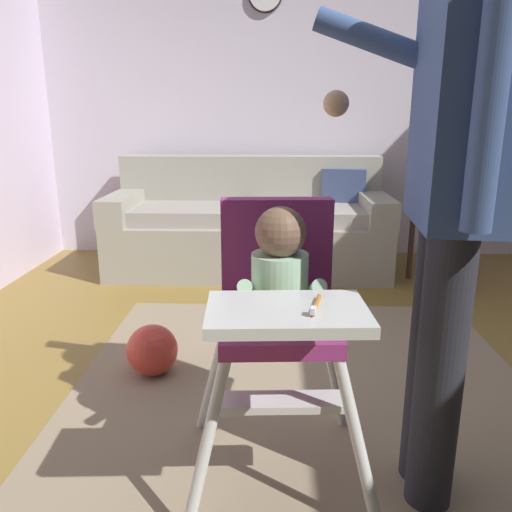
# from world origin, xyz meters

# --- Properties ---
(ground) EXTENTS (6.04, 6.48, 0.10)m
(ground) POSITION_xyz_m (0.00, 0.00, -0.05)
(ground) COLOR olive
(wall_far) EXTENTS (5.24, 0.06, 2.66)m
(wall_far) POSITION_xyz_m (0.00, 2.47, 1.33)
(wall_far) COLOR silver
(wall_far) RESTS_ON ground
(area_rug) EXTENTS (2.03, 2.24, 0.01)m
(area_rug) POSITION_xyz_m (-0.19, -0.01, 0.00)
(area_rug) COLOR gray
(area_rug) RESTS_ON ground
(couch) EXTENTS (2.11, 0.86, 0.86)m
(couch) POSITION_xyz_m (-0.50, 1.95, 0.33)
(couch) COLOR #999789
(couch) RESTS_ON ground
(high_chair) EXTENTS (0.64, 0.75, 0.93)m
(high_chair) POSITION_xyz_m (-0.30, -0.48, 0.64)
(high_chair) COLOR silver
(high_chair) RESTS_ON ground
(adult_standing) EXTENTS (0.51, 0.53, 1.69)m
(adult_standing) POSITION_xyz_m (0.17, -0.53, 0.96)
(adult_standing) COLOR #24252D
(adult_standing) RESTS_ON ground
(toy_ball) EXTENTS (0.24, 0.24, 0.24)m
(toy_ball) POSITION_xyz_m (-0.88, 0.20, 0.12)
(toy_ball) COLOR #D13D33
(toy_ball) RESTS_ON ground
(side_table) EXTENTS (0.40, 0.40, 0.52)m
(side_table) POSITION_xyz_m (0.86, 1.54, 0.38)
(side_table) COLOR brown
(side_table) RESTS_ON ground
(sippy_cup) EXTENTS (0.07, 0.07, 0.10)m
(sippy_cup) POSITION_xyz_m (0.86, 1.54, 0.57)
(sippy_cup) COLOR #D13D33
(sippy_cup) RESTS_ON side_table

